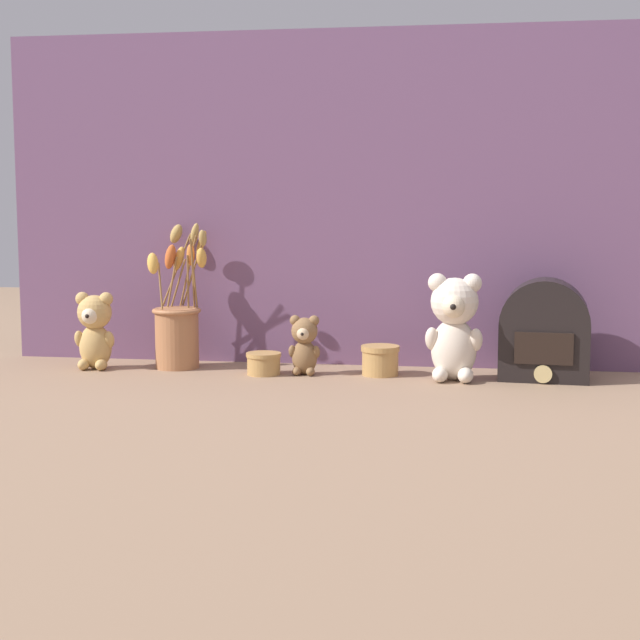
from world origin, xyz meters
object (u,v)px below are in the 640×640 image
Objects in this scene: teddy_bear_medium at (95,329)px; decorative_tin_tall at (380,360)px; teddy_bear_small at (304,344)px; flower_vase at (178,325)px; teddy_bear_large at (454,325)px; decorative_tin_short at (264,363)px; vintage_radio at (544,334)px.

decorative_tin_tall is at bearing 1.85° from teddy_bear_medium.
teddy_bear_small is 0.17m from decorative_tin_tall.
flower_vase reaches higher than teddy_bear_small.
decorative_tin_tall is (-0.16, 0.04, -0.09)m from teddy_bear_large.
flower_vase is 0.24m from decorative_tin_short.
decorative_tin_tall is 0.26m from decorative_tin_short.
teddy_bear_medium is 2.27× the size of decorative_tin_short.
teddy_bear_large is 1.06× the size of vintage_radio.
vintage_radio reaches higher than decorative_tin_short.
decorative_tin_short is (-0.09, -0.01, -0.04)m from teddy_bear_small.
teddy_bear_medium reaches higher than decorative_tin_short.
vintage_radio is (0.52, 0.03, 0.03)m from teddy_bear_small.
vintage_radio is at bearing 1.62° from teddy_bear_medium.
flower_vase is 4.29× the size of decorative_tin_short.
teddy_bear_medium is (-0.81, 0.02, -0.03)m from teddy_bear_large.
flower_vase reaches higher than vintage_radio.
teddy_bear_medium is 0.40m from decorative_tin_short.
decorative_tin_short is (0.40, -0.01, -0.07)m from teddy_bear_medium.
decorative_tin_tall is at bearing 165.55° from teddy_bear_large.
decorative_tin_short is at bearing -1.94° from teddy_bear_medium.
teddy_bear_small is 0.10m from decorative_tin_short.
teddy_bear_large is 1.30× the size of teddy_bear_medium.
vintage_radio is (1.00, 0.03, 0.01)m from teddy_bear_medium.
vintage_radio is at bearing 14.33° from teddy_bear_large.
decorative_tin_short is (0.21, -0.06, -0.08)m from flower_vase.
flower_vase is 3.92× the size of decorative_tin_tall.
teddy_bear_large is at bearing -6.07° from flower_vase.
flower_vase is 1.54× the size of vintage_radio.
teddy_bear_medium is at bearing -165.63° from flower_vase.
vintage_radio is 2.55× the size of decorative_tin_tall.
vintage_radio reaches higher than teddy_bear_medium.
flower_vase is at bearing 164.36° from decorative_tin_short.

